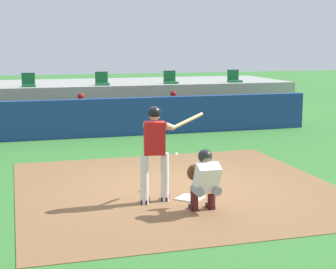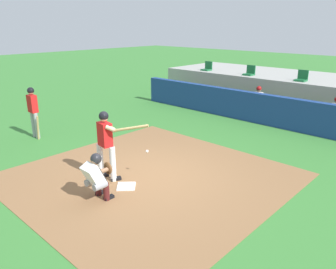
% 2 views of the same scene
% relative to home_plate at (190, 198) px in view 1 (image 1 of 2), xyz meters
% --- Properties ---
extents(ground_plane, '(80.00, 80.00, 0.00)m').
position_rel_home_plate_xyz_m(ground_plane, '(0.00, 0.80, -0.02)').
color(ground_plane, '#387A33').
extents(dirt_infield, '(6.40, 6.40, 0.01)m').
position_rel_home_plate_xyz_m(dirt_infield, '(0.00, 0.80, -0.02)').
color(dirt_infield, olive).
rests_on(dirt_infield, ground).
extents(home_plate, '(0.62, 0.62, 0.02)m').
position_rel_home_plate_xyz_m(home_plate, '(0.00, 0.00, 0.00)').
color(home_plate, white).
rests_on(home_plate, dirt_infield).
extents(batter_at_plate, '(1.39, 0.65, 1.80)m').
position_rel_home_plate_xyz_m(batter_at_plate, '(-0.67, -0.03, 1.01)').
color(batter_at_plate, silver).
rests_on(batter_at_plate, ground).
extents(catcher_crouched, '(0.49, 1.93, 1.13)m').
position_rel_home_plate_xyz_m(catcher_crouched, '(-0.00, -0.80, 0.58)').
color(catcher_crouched, gray).
rests_on(catcher_crouched, ground).
extents(dugout_wall, '(13.00, 0.30, 1.20)m').
position_rel_home_plate_xyz_m(dugout_wall, '(0.00, 7.30, 0.58)').
color(dugout_wall, navy).
rests_on(dugout_wall, ground).
extents(dugout_bench, '(11.80, 0.44, 0.45)m').
position_rel_home_plate_xyz_m(dugout_bench, '(0.00, 8.30, 0.20)').
color(dugout_bench, olive).
rests_on(dugout_bench, ground).
extents(dugout_player_0, '(0.49, 0.70, 1.30)m').
position_rel_home_plate_xyz_m(dugout_player_0, '(-1.02, 8.14, 0.65)').
color(dugout_player_0, '#939399').
rests_on(dugout_player_0, ground).
extents(dugout_player_1, '(0.49, 0.70, 1.30)m').
position_rel_home_plate_xyz_m(dugout_player_1, '(2.15, 8.14, 0.65)').
color(dugout_player_1, '#939399').
rests_on(dugout_player_1, ground).
extents(stands_platform, '(15.00, 4.40, 1.40)m').
position_rel_home_plate_xyz_m(stands_platform, '(0.00, 11.70, 0.68)').
color(stands_platform, '#9E9E99').
rests_on(stands_platform, ground).
extents(stadium_seat_1, '(0.46, 0.46, 0.48)m').
position_rel_home_plate_xyz_m(stadium_seat_1, '(-2.60, 10.18, 1.51)').
color(stadium_seat_1, '#196033').
rests_on(stadium_seat_1, stands_platform).
extents(stadium_seat_2, '(0.46, 0.46, 0.48)m').
position_rel_home_plate_xyz_m(stadium_seat_2, '(0.00, 10.18, 1.51)').
color(stadium_seat_2, '#196033').
rests_on(stadium_seat_2, stands_platform).
extents(stadium_seat_3, '(0.46, 0.46, 0.48)m').
position_rel_home_plate_xyz_m(stadium_seat_3, '(2.60, 10.18, 1.51)').
color(stadium_seat_3, '#196033').
rests_on(stadium_seat_3, stands_platform).
extents(stadium_seat_4, '(0.46, 0.46, 0.48)m').
position_rel_home_plate_xyz_m(stadium_seat_4, '(5.20, 10.18, 1.51)').
color(stadium_seat_4, '#196033').
rests_on(stadium_seat_4, stands_platform).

